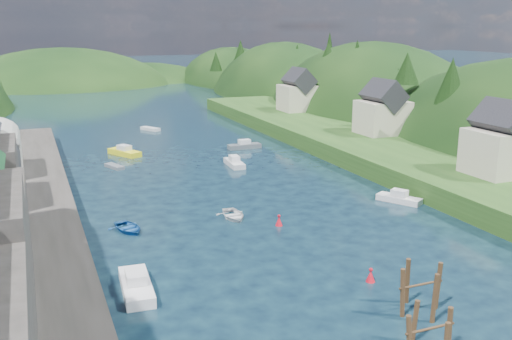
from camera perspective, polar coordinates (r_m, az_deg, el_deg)
name	(u,v)px	position (r m, az deg, el deg)	size (l,w,h in m)	color
ground	(197,162)	(80.18, -5.90, 0.80)	(600.00, 600.00, 0.00)	black
hillside_right	(370,152)	(122.83, 11.32, 1.74)	(36.00, 245.56, 48.00)	black
far_hills	(99,115)	(202.44, -15.42, 5.36)	(103.00, 68.00, 44.00)	black
hill_trees	(169,74)	(93.42, -8.69, 9.44)	(91.23, 146.83, 12.03)	black
quay_left	(6,260)	(48.35, -23.72, -8.24)	(12.00, 110.00, 2.00)	#2D2B28
terrace_right	(390,154)	(81.75, 13.21, 1.62)	(16.00, 120.00, 2.40)	#234719
right_bank_cottages	(376,111)	(89.36, 11.90, 5.76)	(9.00, 59.24, 8.41)	beige
piling_cluster_near	(429,337)	(35.59, 16.95, -15.68)	(3.37, 3.13, 3.32)	#382314
piling_cluster_far	(420,293)	(39.85, 16.10, -11.74)	(3.37, 3.13, 3.95)	#382314
channel_buoy_near	(371,276)	(43.84, 11.39, -10.32)	(0.70, 0.70, 1.10)	red
channel_buoy_far	(279,221)	(54.48, 2.31, -5.09)	(0.70, 0.70, 1.10)	red
moored_boats	(259,232)	(51.46, 0.34, -6.21)	(33.41, 97.47, 2.08)	silver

